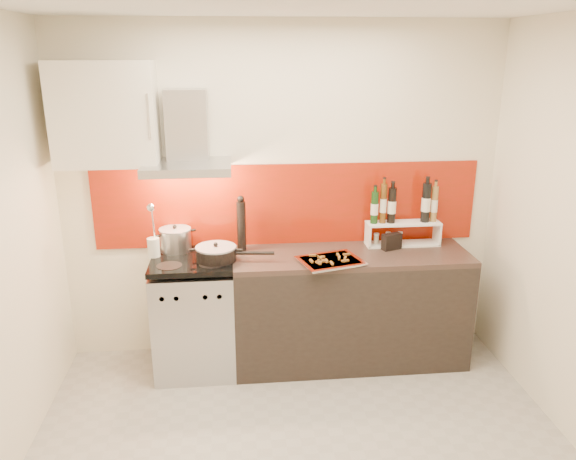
{
  "coord_description": "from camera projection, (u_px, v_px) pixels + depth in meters",
  "views": [
    {
      "loc": [
        -0.38,
        -2.84,
        2.37
      ],
      "look_at": [
        0.0,
        0.95,
        1.15
      ],
      "focal_mm": 35.0,
      "sensor_mm": 36.0,
      "label": 1
    }
  ],
  "objects": [
    {
      "name": "upper_cabinet",
      "position": [
        105.0,
        114.0,
        3.9
      ],
      "size": [
        0.7,
        0.35,
        0.72
      ],
      "primitive_type": "cube",
      "color": "silver",
      "rests_on": "back_wall"
    },
    {
      "name": "range_stove",
      "position": [
        195.0,
        315.0,
        4.29
      ],
      "size": [
        0.6,
        0.6,
        0.91
      ],
      "color": "#B7B7BA",
      "rests_on": "ground"
    },
    {
      "name": "saute_pan",
      "position": [
        217.0,
        253.0,
        4.09
      ],
      "size": [
        0.57,
        0.3,
        0.14
      ],
      "color": "black",
      "rests_on": "range_stove"
    },
    {
      "name": "counter",
      "position": [
        349.0,
        307.0,
        4.4
      ],
      "size": [
        1.8,
        0.6,
        0.9
      ],
      "color": "black",
      "rests_on": "ground"
    },
    {
      "name": "utensil_jar",
      "position": [
        153.0,
        242.0,
        4.13
      ],
      "size": [
        0.09,
        0.14,
        0.44
      ],
      "color": "silver",
      "rests_on": "range_stove"
    },
    {
      "name": "stock_pot",
      "position": [
        176.0,
        240.0,
        4.27
      ],
      "size": [
        0.24,
        0.24,
        0.21
      ],
      "color": "#B7B7BA",
      "rests_on": "range_stove"
    },
    {
      "name": "floor",
      "position": [
        303.0,
        455.0,
        3.45
      ],
      "size": [
        3.4,
        3.4,
        0.0
      ],
      "primitive_type": "plane",
      "color": "#9E9991",
      "rests_on": "ground"
    },
    {
      "name": "baking_tray",
      "position": [
        330.0,
        261.0,
        4.07
      ],
      "size": [
        0.51,
        0.44,
        0.03
      ],
      "color": "silver",
      "rests_on": "counter"
    },
    {
      "name": "ceiling",
      "position": [
        308.0,
        0.0,
        2.66
      ],
      "size": [
        3.4,
        2.8,
        0.02
      ],
      "primitive_type": "cube",
      "color": "white",
      "rests_on": "back_wall"
    },
    {
      "name": "step_shelf",
      "position": [
        403.0,
        218.0,
        4.38
      ],
      "size": [
        0.58,
        0.16,
        0.5
      ],
      "color": "white",
      "rests_on": "counter"
    },
    {
      "name": "backsplash",
      "position": [
        289.0,
        204.0,
        4.4
      ],
      "size": [
        3.0,
        0.02,
        0.64
      ],
      "primitive_type": "cube",
      "color": "maroon",
      "rests_on": "back_wall"
    },
    {
      "name": "caddy_box",
      "position": [
        392.0,
        242.0,
        4.33
      ],
      "size": [
        0.17,
        0.12,
        0.13
      ],
      "primitive_type": "cube",
      "rotation": [
        0.0,
        0.0,
        0.37
      ],
      "color": "black",
      "rests_on": "counter"
    },
    {
      "name": "pepper_mill",
      "position": [
        241.0,
        224.0,
        4.27
      ],
      "size": [
        0.07,
        0.07,
        0.43
      ],
      "color": "black",
      "rests_on": "counter"
    },
    {
      "name": "range_hood",
      "position": [
        187.0,
        142.0,
        4.02
      ],
      "size": [
        0.62,
        0.5,
        0.61
      ],
      "color": "#B7B7BA",
      "rests_on": "back_wall"
    },
    {
      "name": "back_wall",
      "position": [
        282.0,
        194.0,
        4.38
      ],
      "size": [
        3.4,
        0.02,
        2.6
      ],
      "primitive_type": "cube",
      "color": "silver",
      "rests_on": "ground"
    }
  ]
}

